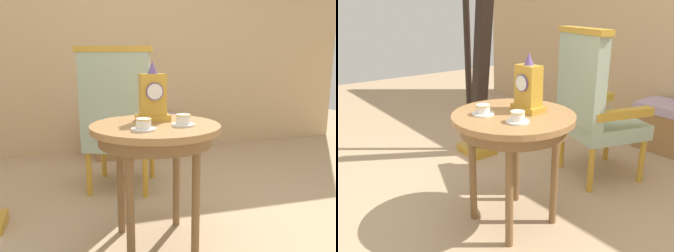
{
  "view_description": "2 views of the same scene",
  "coord_description": "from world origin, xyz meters",
  "views": [
    {
      "loc": [
        -0.44,
        -1.64,
        1.03
      ],
      "look_at": [
        0.05,
        0.1,
        0.68
      ],
      "focal_mm": 35.47,
      "sensor_mm": 36.0,
      "label": 1
    },
    {
      "loc": [
        1.4,
        -1.14,
        1.27
      ],
      "look_at": [
        -0.1,
        0.08,
        0.6
      ],
      "focal_mm": 36.94,
      "sensor_mm": 36.0,
      "label": 2
    }
  ],
  "objects": [
    {
      "name": "harp",
      "position": [
        -1.03,
        0.52,
        0.71
      ],
      "size": [
        0.4,
        0.24,
        1.76
      ],
      "color": "gold",
      "rests_on": "ground"
    },
    {
      "name": "ground_plane",
      "position": [
        0.0,
        0.0,
        0.0
      ],
      "size": [
        10.0,
        10.0,
        0.0
      ],
      "primitive_type": "plane",
      "color": "tan"
    },
    {
      "name": "mantel_clock",
      "position": [
        -0.02,
        0.18,
        0.83
      ],
      "size": [
        0.19,
        0.11,
        0.34
      ],
      "color": "gold",
      "rests_on": "side_table"
    },
    {
      "name": "teacup_right",
      "position": [
        0.11,
        -0.01,
        0.73
      ],
      "size": [
        0.12,
        0.12,
        0.06
      ],
      "color": "white",
      "rests_on": "side_table"
    },
    {
      "name": "teacup_left",
      "position": [
        -0.12,
        -0.07,
        0.73
      ],
      "size": [
        0.13,
        0.13,
        0.06
      ],
      "color": "white",
      "rests_on": "side_table"
    },
    {
      "name": "armchair",
      "position": [
        -0.11,
        0.93,
        0.59
      ],
      "size": [
        0.69,
        0.68,
        1.14
      ],
      "color": "#9EB299",
      "rests_on": "ground"
    },
    {
      "name": "side_table",
      "position": [
        -0.03,
        0.08,
        0.62
      ],
      "size": [
        0.7,
        0.7,
        0.7
      ],
      "color": "#9E7042",
      "rests_on": "ground"
    }
  ]
}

